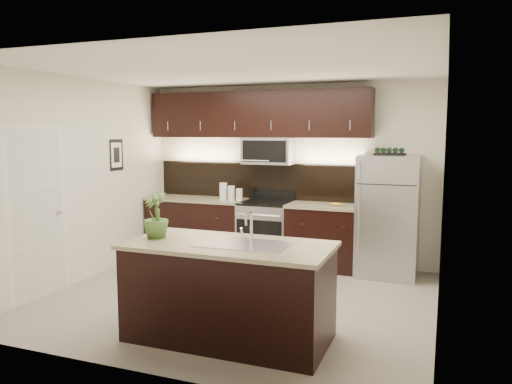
% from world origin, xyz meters
% --- Properties ---
extents(ground, '(4.50, 4.50, 0.00)m').
position_xyz_m(ground, '(0.00, 0.00, 0.00)').
color(ground, gray).
rests_on(ground, ground).
extents(room_walls, '(4.52, 4.02, 2.71)m').
position_xyz_m(room_walls, '(-0.11, -0.04, 1.70)').
color(room_walls, silver).
rests_on(room_walls, ground).
extents(counter_run, '(3.51, 0.65, 0.94)m').
position_xyz_m(counter_run, '(-0.46, 1.69, 0.47)').
color(counter_run, black).
rests_on(counter_run, ground).
extents(upper_fixtures, '(3.49, 0.40, 1.66)m').
position_xyz_m(upper_fixtures, '(-0.43, 1.84, 2.14)').
color(upper_fixtures, black).
rests_on(upper_fixtures, counter_run).
extents(island, '(1.96, 0.96, 0.94)m').
position_xyz_m(island, '(0.38, -1.11, 0.47)').
color(island, black).
rests_on(island, ground).
extents(sink_faucet, '(0.84, 0.50, 0.28)m').
position_xyz_m(sink_faucet, '(0.53, -1.10, 0.96)').
color(sink_faucet, silver).
rests_on(sink_faucet, island).
extents(refrigerator, '(0.81, 0.73, 1.67)m').
position_xyz_m(refrigerator, '(1.56, 1.63, 0.84)').
color(refrigerator, '#B2B2B7').
rests_on(refrigerator, ground).
extents(wine_rack, '(0.41, 0.26, 0.10)m').
position_xyz_m(wine_rack, '(1.56, 1.63, 1.72)').
color(wine_rack, black).
rests_on(wine_rack, refrigerator).
extents(plant, '(0.31, 0.31, 0.45)m').
position_xyz_m(plant, '(-0.40, -1.14, 1.16)').
color(plant, '#416428').
rests_on(plant, island).
extents(canisters, '(0.39, 0.15, 0.26)m').
position_xyz_m(canisters, '(-0.83, 1.62, 1.06)').
color(canisters, silver).
rests_on(canisters, counter_run).
extents(french_press, '(0.10, 0.10, 0.29)m').
position_xyz_m(french_press, '(1.17, 1.64, 1.05)').
color(french_press, silver).
rests_on(french_press, counter_run).
extents(bananas, '(0.16, 0.13, 0.05)m').
position_xyz_m(bananas, '(0.80, 1.61, 0.96)').
color(bananas, gold).
rests_on(bananas, counter_run).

